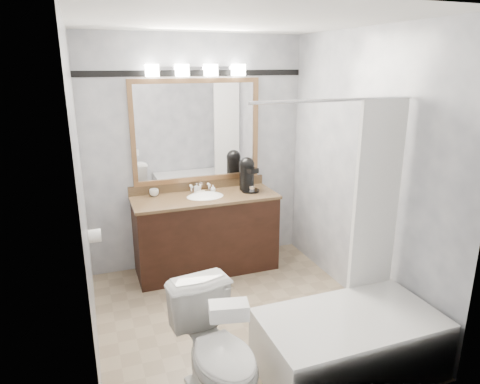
# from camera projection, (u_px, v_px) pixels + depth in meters

# --- Properties ---
(room) EXTENTS (2.42, 2.62, 2.52)m
(room) POSITION_uv_depth(u_px,v_px,m) (238.00, 184.00, 3.49)
(room) COLOR gray
(room) RESTS_ON ground
(vanity) EXTENTS (1.53, 0.58, 0.97)m
(vanity) POSITION_uv_depth(u_px,v_px,m) (206.00, 232.00, 4.64)
(vanity) COLOR black
(vanity) RESTS_ON ground
(mirror) EXTENTS (1.40, 0.04, 1.10)m
(mirror) POSITION_uv_depth(u_px,v_px,m) (197.00, 131.00, 4.57)
(mirror) COLOR #986C44
(mirror) RESTS_ON room
(vanity_light_bar) EXTENTS (1.02, 0.14, 0.12)m
(vanity_light_bar) POSITION_uv_depth(u_px,v_px,m) (196.00, 70.00, 4.34)
(vanity_light_bar) COLOR silver
(vanity_light_bar) RESTS_ON room
(accent_stripe) EXTENTS (2.40, 0.01, 0.06)m
(accent_stripe) POSITION_uv_depth(u_px,v_px,m) (195.00, 73.00, 4.41)
(accent_stripe) COLOR black
(accent_stripe) RESTS_ON room
(bathtub) EXTENTS (1.30, 0.75, 1.96)m
(bathtub) POSITION_uv_depth(u_px,v_px,m) (350.00, 335.00, 3.15)
(bathtub) COLOR white
(bathtub) RESTS_ON ground
(tp_roll) EXTENTS (0.11, 0.12, 0.12)m
(tp_roll) POSITION_uv_depth(u_px,v_px,m) (95.00, 236.00, 3.87)
(tp_roll) COLOR white
(tp_roll) RESTS_ON room
(toilet) EXTENTS (0.54, 0.83, 0.79)m
(toilet) POSITION_uv_depth(u_px,v_px,m) (218.00, 352.00, 2.78)
(toilet) COLOR white
(toilet) RESTS_ON ground
(tissue_box) EXTENTS (0.25, 0.17, 0.09)m
(tissue_box) POSITION_uv_depth(u_px,v_px,m) (229.00, 310.00, 2.45)
(tissue_box) COLOR white
(tissue_box) RESTS_ON toilet
(coffee_maker) EXTENTS (0.20, 0.24, 0.37)m
(coffee_maker) POSITION_uv_depth(u_px,v_px,m) (247.00, 174.00, 4.66)
(coffee_maker) COLOR black
(coffee_maker) RESTS_ON vanity
(cup_left) EXTENTS (0.10, 0.10, 0.08)m
(cup_left) POSITION_uv_depth(u_px,v_px,m) (154.00, 193.00, 4.51)
(cup_left) COLOR white
(cup_left) RESTS_ON vanity
(soap_bottle_a) EXTENTS (0.06, 0.06, 0.11)m
(soap_bottle_a) POSITION_uv_depth(u_px,v_px,m) (197.00, 188.00, 4.63)
(soap_bottle_a) COLOR white
(soap_bottle_a) RESTS_ON vanity
(soap_bottle_b) EXTENTS (0.06, 0.06, 0.07)m
(soap_bottle_b) POSITION_uv_depth(u_px,v_px,m) (213.00, 188.00, 4.68)
(soap_bottle_b) COLOR white
(soap_bottle_b) RESTS_ON vanity
(soap_bar) EXTENTS (0.10, 0.08, 0.03)m
(soap_bar) POSITION_uv_depth(u_px,v_px,m) (201.00, 192.00, 4.62)
(soap_bar) COLOR beige
(soap_bar) RESTS_ON vanity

